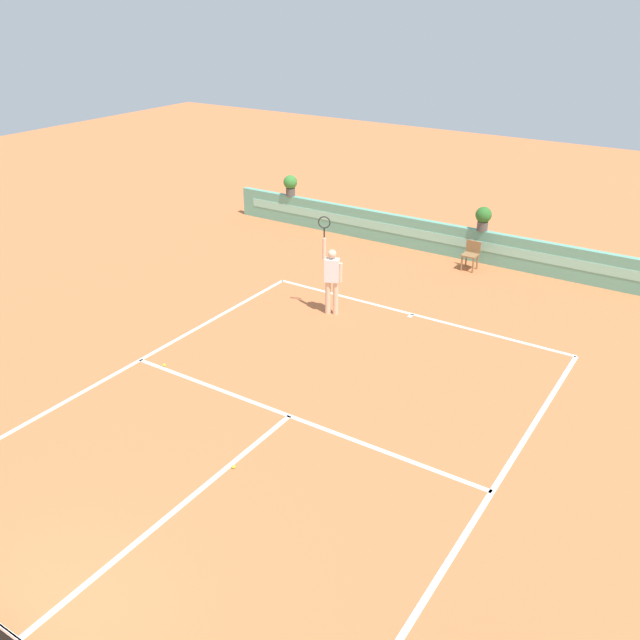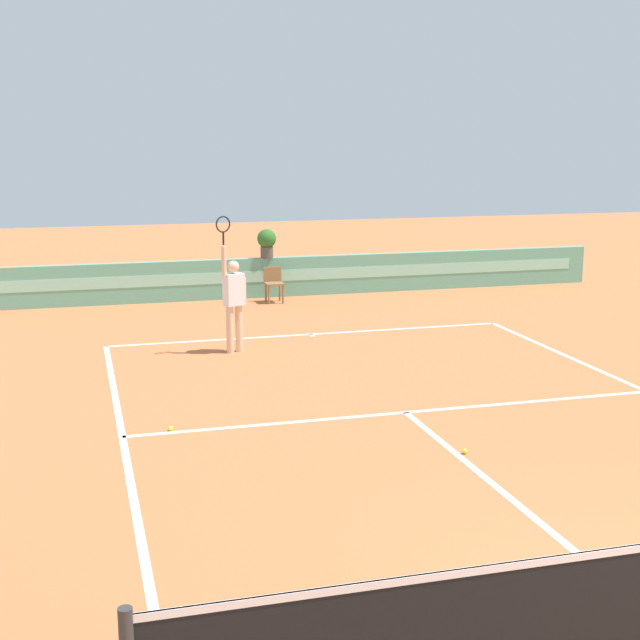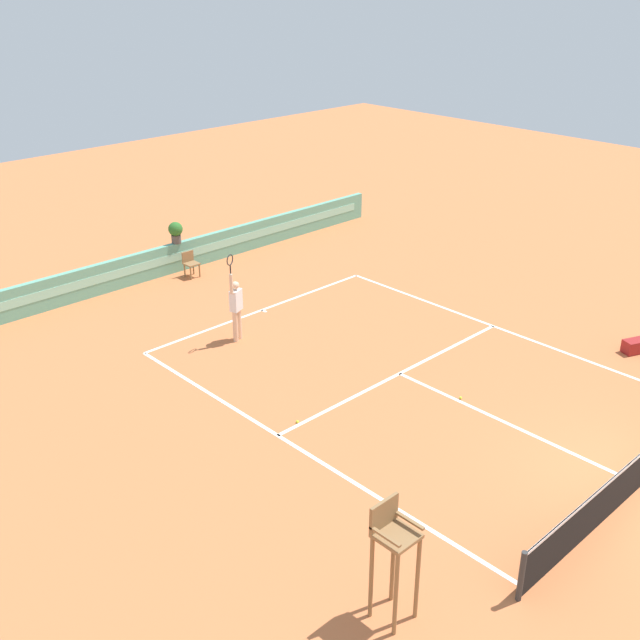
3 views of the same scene
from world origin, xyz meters
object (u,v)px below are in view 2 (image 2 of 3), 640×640
(potted_plant_centre, at_px, (267,241))
(tennis_ball_mid_court, at_px, (465,451))
(ball_kid_chair, at_px, (274,283))
(tennis_ball_near_baseline, at_px, (171,429))
(tennis_player, at_px, (234,297))

(potted_plant_centre, bearing_deg, tennis_ball_mid_court, -89.76)
(ball_kid_chair, distance_m, potted_plant_centre, 1.19)
(tennis_ball_near_baseline, relative_size, tennis_ball_mid_court, 1.00)
(ball_kid_chair, relative_size, potted_plant_centre, 1.17)
(tennis_ball_near_baseline, bearing_deg, tennis_ball_mid_court, -28.51)
(tennis_player, bearing_deg, tennis_ball_mid_court, -73.21)
(tennis_player, xyz_separation_m, tennis_ball_mid_court, (1.89, -6.25, -1.02))
(tennis_player, distance_m, potted_plant_centre, 5.89)
(potted_plant_centre, bearing_deg, tennis_player, -108.19)
(ball_kid_chair, xyz_separation_m, potted_plant_centre, (-0.00, 0.73, 0.93))
(tennis_player, relative_size, potted_plant_centre, 3.57)
(tennis_ball_near_baseline, height_order, tennis_ball_mid_court, same)
(tennis_player, height_order, tennis_ball_mid_court, tennis_player)
(ball_kid_chair, bearing_deg, tennis_ball_mid_court, -89.76)
(tennis_ball_mid_court, relative_size, potted_plant_centre, 0.09)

